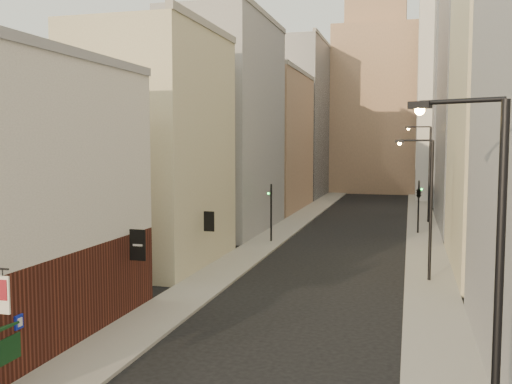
{
  "coord_description": "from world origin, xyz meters",
  "views": [
    {
      "loc": [
        5.17,
        -10.43,
        8.45
      ],
      "look_at": [
        -2.35,
        17.35,
        5.97
      ],
      "focal_mm": 40.0,
      "sensor_mm": 36.0,
      "label": 1
    }
  ],
  "objects_px": {
    "traffic_light_left": "(271,202)",
    "traffic_light_right": "(419,192)",
    "streetlamp_mid": "(427,201)",
    "white_tower": "(447,73)",
    "streetlamp_near": "(489,268)",
    "clock_tower": "(375,90)",
    "streetlamp_far": "(427,168)"
  },
  "relations": [
    {
      "from": "streetlamp_near",
      "to": "streetlamp_mid",
      "type": "relative_size",
      "value": 1.1
    },
    {
      "from": "streetlamp_far",
      "to": "white_tower",
      "type": "bearing_deg",
      "value": 84.13
    },
    {
      "from": "white_tower",
      "to": "traffic_light_left",
      "type": "distance_m",
      "value": 47.35
    },
    {
      "from": "streetlamp_near",
      "to": "streetlamp_far",
      "type": "distance_m",
      "value": 47.69
    },
    {
      "from": "streetlamp_far",
      "to": "streetlamp_mid",
      "type": "bearing_deg",
      "value": -90.55
    },
    {
      "from": "white_tower",
      "to": "streetlamp_mid",
      "type": "height_order",
      "value": "white_tower"
    },
    {
      "from": "clock_tower",
      "to": "streetlamp_mid",
      "type": "distance_m",
      "value": 68.38
    },
    {
      "from": "white_tower",
      "to": "streetlamp_far",
      "type": "xyz_separation_m",
      "value": [
        -3.11,
        -26.19,
        -12.78
      ]
    },
    {
      "from": "traffic_light_right",
      "to": "clock_tower",
      "type": "bearing_deg",
      "value": -81.44
    },
    {
      "from": "white_tower",
      "to": "streetlamp_near",
      "type": "bearing_deg",
      "value": -92.27
    },
    {
      "from": "streetlamp_near",
      "to": "traffic_light_left",
      "type": "distance_m",
      "value": 34.64
    },
    {
      "from": "clock_tower",
      "to": "white_tower",
      "type": "bearing_deg",
      "value": -51.84
    },
    {
      "from": "clock_tower",
      "to": "traffic_light_left",
      "type": "relative_size",
      "value": 8.98
    },
    {
      "from": "traffic_light_left",
      "to": "traffic_light_right",
      "type": "xyz_separation_m",
      "value": [
        12.11,
        7.91,
        0.44
      ]
    },
    {
      "from": "traffic_light_left",
      "to": "streetlamp_mid",
      "type": "bearing_deg",
      "value": 115.38
    },
    {
      "from": "streetlamp_near",
      "to": "streetlamp_far",
      "type": "bearing_deg",
      "value": 114.81
    },
    {
      "from": "white_tower",
      "to": "traffic_light_left",
      "type": "relative_size",
      "value": 8.3
    },
    {
      "from": "streetlamp_near",
      "to": "traffic_light_right",
      "type": "relative_size",
      "value": 1.91
    },
    {
      "from": "streetlamp_mid",
      "to": "streetlamp_far",
      "type": "xyz_separation_m",
      "value": [
        0.68,
        26.62,
        0.88
      ]
    },
    {
      "from": "streetlamp_mid",
      "to": "traffic_light_left",
      "type": "height_order",
      "value": "streetlamp_mid"
    },
    {
      "from": "streetlamp_mid",
      "to": "traffic_light_left",
      "type": "distance_m",
      "value": 16.52
    },
    {
      "from": "streetlamp_mid",
      "to": "white_tower",
      "type": "bearing_deg",
      "value": 85.95
    },
    {
      "from": "white_tower",
      "to": "traffic_light_right",
      "type": "height_order",
      "value": "white_tower"
    },
    {
      "from": "streetlamp_far",
      "to": "streetlamp_near",
      "type": "bearing_deg",
      "value": -88.88
    },
    {
      "from": "traffic_light_left",
      "to": "traffic_light_right",
      "type": "relative_size",
      "value": 1.0
    },
    {
      "from": "white_tower",
      "to": "clock_tower",
      "type": "bearing_deg",
      "value": 128.16
    },
    {
      "from": "streetlamp_mid",
      "to": "streetlamp_far",
      "type": "bearing_deg",
      "value": 88.6
    },
    {
      "from": "clock_tower",
      "to": "traffic_light_right",
      "type": "xyz_separation_m",
      "value": [
        7.0,
        -47.98,
        -13.68
      ]
    },
    {
      "from": "streetlamp_far",
      "to": "traffic_light_right",
      "type": "distance_m",
      "value": 8.07
    },
    {
      "from": "clock_tower",
      "to": "traffic_light_right",
      "type": "distance_m",
      "value": 50.38
    },
    {
      "from": "traffic_light_left",
      "to": "white_tower",
      "type": "bearing_deg",
      "value": -134.12
    },
    {
      "from": "white_tower",
      "to": "traffic_light_left",
      "type": "xyz_separation_m",
      "value": [
        -16.11,
        -41.89,
        -15.09
      ]
    }
  ]
}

